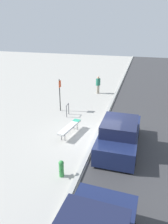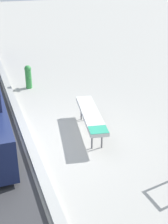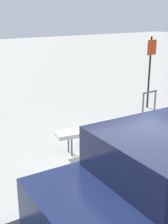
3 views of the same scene
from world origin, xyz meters
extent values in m
plane|color=#ADAAA3|center=(0.00, 0.00, 0.00)|extent=(60.00, 60.00, 0.00)
cube|color=#A8A8A3|center=(0.00, 0.00, 0.07)|extent=(60.00, 0.20, 0.13)
cylinder|color=#515156|center=(-0.79, 1.53, 0.22)|extent=(0.04, 0.04, 0.44)
cylinder|color=#515156|center=(0.63, 1.28, 0.22)|extent=(0.04, 0.04, 0.44)
cylinder|color=#515156|center=(-0.75, 1.75, 0.22)|extent=(0.04, 0.04, 0.44)
cylinder|color=#515156|center=(0.67, 1.50, 0.22)|extent=(0.04, 0.04, 0.44)
cube|color=silver|center=(-0.06, 1.52, 0.48)|extent=(2.10, 0.76, 0.09)
cube|color=teal|center=(0.77, 1.37, 0.53)|extent=(0.42, 0.45, 0.01)
cylinder|color=#338C3F|center=(-3.54, 0.68, 0.30)|extent=(0.20, 0.20, 0.60)
sphere|color=#338C3F|center=(-3.54, 0.68, 0.66)|extent=(0.22, 0.22, 0.22)
cylinder|color=#338C3F|center=(-3.68, 0.68, 0.36)|extent=(0.08, 0.07, 0.07)
cylinder|color=#338C3F|center=(-3.40, 0.68, 0.36)|extent=(0.08, 0.07, 0.07)
cylinder|color=black|center=(0.64, -0.48, 0.30)|extent=(0.60, 0.19, 0.60)
camera|label=1|loc=(-10.35, -2.17, 6.00)|focal=35.00mm
camera|label=2|loc=(6.11, -0.87, 3.71)|focal=50.00mm
camera|label=3|loc=(-3.90, -3.92, 3.10)|focal=50.00mm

